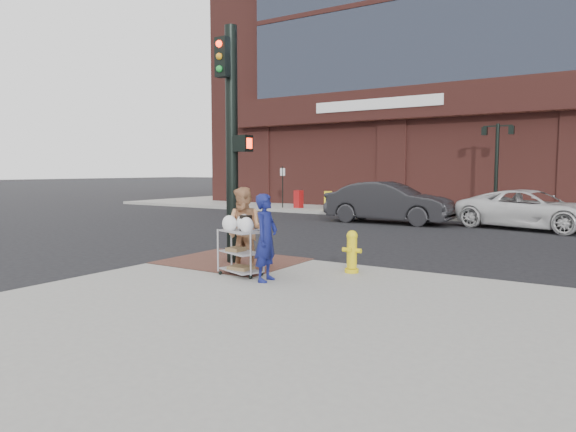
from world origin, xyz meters
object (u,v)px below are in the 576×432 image
Objects in this scene: woman_blue at (266,238)px; utility_cart at (241,248)px; sedan_dark at (389,202)px; fire_hydrant at (352,251)px; lamp_post at (497,159)px; minivan_white at (532,210)px; traffic_signal_pole at (232,138)px; pedestrian_tan at (245,230)px.

woman_blue is 0.76m from utility_cart.
sedan_dark is 6.13× the size of fire_hydrant.
minivan_white is (1.91, -3.45, -1.90)m from lamp_post.
minivan_white is at bearing -83.94° from sedan_dark.
minivan_white reaches higher than fire_hydrant.
lamp_post reaches higher than sedan_dark.
minivan_white is (4.38, 11.78, -2.12)m from traffic_signal_pole.
sedan_dark is (-2.49, 12.24, -0.10)m from woman_blue.
woman_blue is at bearing -34.08° from traffic_signal_pole.
traffic_signal_pole is at bearing -176.95° from sedan_dark.
sedan_dark is 11.25m from fire_hydrant.
woman_blue is at bearing -92.84° from lamp_post.
lamp_post is 3.46× the size of utility_cart.
traffic_signal_pole is 12.75m from minivan_white.
sedan_dark reaches higher than minivan_white.
lamp_post is 16.39m from utility_cart.
pedestrian_tan is at bearing 178.22° from minivan_white.
minivan_white is 4.45× the size of utility_cart.
lamp_post is at bearing 80.76° from traffic_signal_pole.
fire_hydrant is at bearing -89.41° from lamp_post.
lamp_post reaches higher than utility_cart.
pedestrian_tan is 0.33× the size of sedan_dark.
traffic_signal_pole is 3.17× the size of woman_blue.
utility_cart is at bearing 69.56° from woman_blue.
utility_cart is (-0.69, 0.15, -0.26)m from woman_blue.
pedestrian_tan is 2.01× the size of fire_hydrant.
woman_blue is 12.49m from sedan_dark.
pedestrian_tan is 2.14m from fire_hydrant.
traffic_signal_pole is 3.49m from fire_hydrant.
pedestrian_tan reaches higher than fire_hydrant.
utility_cart is at bearing -172.75° from sedan_dark.
woman_blue is 13.19m from minivan_white.
woman_blue is at bearing -12.27° from utility_cart.
sedan_dark is 0.99× the size of minivan_white.
lamp_post is 5.57m from sedan_dark.
woman_blue is 1.36× the size of utility_cart.
pedestrian_tan is (-0.84, 0.47, 0.04)m from woman_blue.
pedestrian_tan is at bearing -173.23° from sedan_dark.
sedan_dark is at bearing 91.62° from pedestrian_tan.
woman_blue is (1.66, -1.13, -1.89)m from traffic_signal_pole.
utility_cart is (-3.41, -12.76, -0.04)m from minivan_white.
fire_hydrant is at bearing -174.57° from minivan_white.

